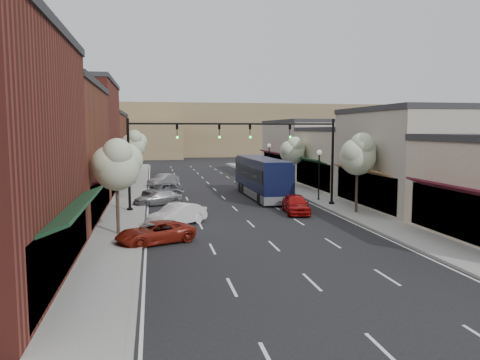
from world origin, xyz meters
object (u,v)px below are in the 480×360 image
signal_mast_left (161,150)px  red_hatchback (296,204)px  tree_left_far (134,144)px  parked_car_c (158,198)px  lamp_post_far (269,155)px  tree_right_far (293,150)px  parked_car_e (164,180)px  signal_mast_right (304,149)px  coach_bus (261,177)px  parked_car_a (155,233)px  tree_right_near (359,153)px  lamp_post_near (319,166)px  tree_left_near (117,164)px  parked_car_d (163,190)px  parked_car_b (177,215)px

signal_mast_left → red_hatchback: 10.83m
signal_mast_left → tree_left_far: (-2.63, 17.95, -0.02)m
parked_car_c → lamp_post_far: bearing=124.9°
tree_right_far → parked_car_e: bearing=164.9°
signal_mast_right → parked_car_c: bearing=166.0°
coach_bus → parked_car_a: (-9.65, -15.79, -1.27)m
signal_mast_right → tree_right_near: size_ratio=1.38×
red_hatchback → parked_car_e: 20.66m
lamp_post_near → lamp_post_far: 17.50m
parked_car_a → parked_car_c: bearing=155.8°
red_hatchback → tree_right_far: bearing=81.2°
signal_mast_left → tree_left_near: 8.48m
coach_bus → parked_car_e: coach_bus is taller
tree_left_far → parked_car_a: tree_left_far is taller
tree_right_near → tree_left_near: size_ratio=1.05×
tree_right_far → lamp_post_near: tree_right_far is taller
tree_left_far → parked_car_d: tree_left_far is taller
parked_car_a → lamp_post_far: bearing=132.4°
coach_bus → signal_mast_left: bearing=-149.4°
lamp_post_near → parked_car_b: (-12.59, -8.23, -2.30)m
lamp_post_near → parked_car_d: size_ratio=1.13×
parked_car_b → parked_car_e: size_ratio=1.04×
tree_right_near → parked_car_b: 13.76m
parked_car_a → parked_car_e: parked_car_e is taller
parked_car_a → parked_car_d: bearing=154.6°
tree_right_far → lamp_post_far: tree_right_far is taller
tree_right_far → parked_car_e: (-13.47, 3.64, -3.31)m
tree_right_near → parked_car_a: bearing=-157.0°
tree_right_near → tree_left_near: tree_right_near is taller
tree_left_far → parked_car_c: tree_left_far is taller
parked_car_a → parked_car_c: 13.10m
tree_right_far → lamp_post_near: 9.51m
tree_right_far → red_hatchback: tree_right_far is taller
tree_right_far → parked_car_a: 26.73m
signal_mast_right → tree_right_far: bearing=77.1°
parked_car_b → parked_car_e: bearing=137.7°
lamp_post_near → red_hatchback: size_ratio=1.06×
tree_left_far → lamp_post_far: (16.05, 2.06, -1.60)m
coach_bus → lamp_post_far: bearing=72.2°
parked_car_c → parked_car_e: 12.74m
tree_left_near → lamp_post_near: 19.25m
coach_bus → parked_car_a: 18.55m
tree_right_far → parked_car_a: bearing=-123.3°
tree_right_near → parked_car_c: size_ratio=1.47×
signal_mast_left → tree_left_far: signal_mast_left is taller
tree_left_far → parked_car_e: 5.54m
tree_right_far → lamp_post_near: (-0.55, -9.44, -0.99)m
coach_bus → tree_left_near: bearing=-131.6°
tree_right_near → parked_car_e: tree_right_near is taller
tree_right_far → parked_car_b: bearing=-126.6°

